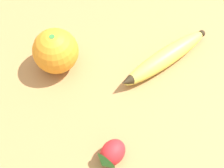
% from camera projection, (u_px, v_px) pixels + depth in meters
% --- Properties ---
extents(ground_plane, '(3.00, 3.00, 0.00)m').
position_uv_depth(ground_plane, '(120.00, 75.00, 0.59)').
color(ground_plane, '#A87A47').
extents(banana, '(0.21, 0.06, 0.04)m').
position_uv_depth(banana, '(165.00, 58.00, 0.59)').
color(banana, '#DBCC4C').
rests_on(banana, ground_plane).
extents(orange, '(0.08, 0.08, 0.08)m').
position_uv_depth(orange, '(56.00, 51.00, 0.57)').
color(orange, orange).
rests_on(orange, ground_plane).
extents(strawberry, '(0.05, 0.04, 0.04)m').
position_uv_depth(strawberry, '(111.00, 154.00, 0.50)').
color(strawberry, red).
rests_on(strawberry, ground_plane).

